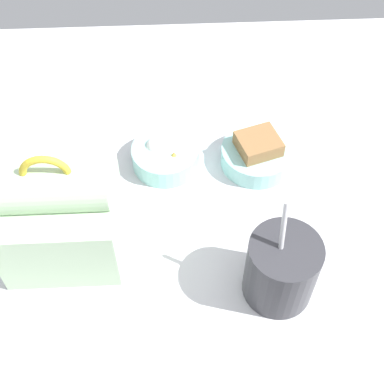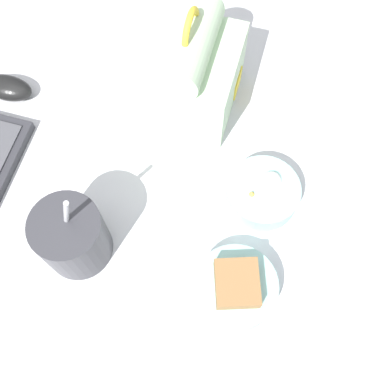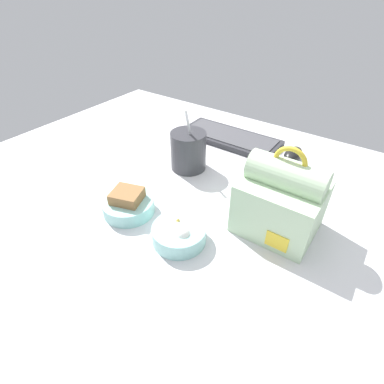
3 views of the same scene
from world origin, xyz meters
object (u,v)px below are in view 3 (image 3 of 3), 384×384
at_px(soup_cup, 188,150).
at_px(bento_bowl_sandwich, 128,204).
at_px(keyboard, 230,138).
at_px(bento_bowl_snacks, 179,233).
at_px(computer_mouse, 293,154).
at_px(lunch_bag, 281,200).

distance_m(soup_cup, bento_bowl_sandwich, 0.25).
relative_size(keyboard, bento_bowl_snacks, 2.89).
bearing_deg(computer_mouse, soup_cup, -136.59).
distance_m(keyboard, bento_bowl_snacks, 0.50).
bearing_deg(bento_bowl_sandwich, keyboard, 88.33).
bearing_deg(lunch_bag, soup_cup, 163.73).
bearing_deg(bento_bowl_sandwich, computer_mouse, 63.39).
xyz_separation_m(bento_bowl_sandwich, computer_mouse, (0.24, 0.47, -0.00)).
xyz_separation_m(bento_bowl_sandwich, bento_bowl_snacks, (0.16, -0.01, -0.00)).
relative_size(lunch_bag, soup_cup, 1.11).
bearing_deg(keyboard, bento_bowl_snacks, -73.11).
distance_m(keyboard, bento_bowl_sandwich, 0.47).
height_order(keyboard, bento_bowl_sandwich, bento_bowl_sandwich).
height_order(soup_cup, computer_mouse, soup_cup).
bearing_deg(soup_cup, keyboard, 86.38).
bearing_deg(lunch_bag, keyboard, 133.55).
bearing_deg(soup_cup, computer_mouse, 43.41).
bearing_deg(bento_bowl_snacks, keyboard, 106.89).
xyz_separation_m(keyboard, soup_cup, (-0.01, -0.22, 0.05)).
bearing_deg(keyboard, soup_cup, -93.62).
bearing_deg(soup_cup, lunch_bag, -16.27).
height_order(lunch_bag, soup_cup, lunch_bag).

